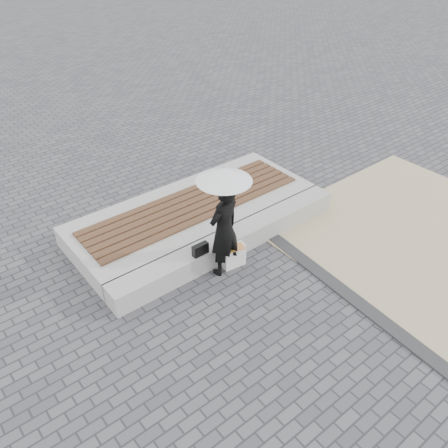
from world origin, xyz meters
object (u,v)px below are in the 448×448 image
(seating_ledge, at_px, (232,242))
(handbag, at_px, (200,249))
(parasol, at_px, (224,175))
(canvas_tote, at_px, (234,256))
(woman, at_px, (224,230))

(seating_ledge, distance_m, handbag, 0.88)
(parasol, height_order, handbag, parasol)
(canvas_tote, bearing_deg, parasol, -175.44)
(handbag, bearing_deg, woman, -30.79)
(canvas_tote, bearing_deg, woman, -175.44)
(seating_ledge, xyz_separation_m, handbag, (-0.81, -0.14, 0.30))
(woman, bearing_deg, handbag, -40.76)
(woman, height_order, handbag, woman)
(woman, xyz_separation_m, canvas_tote, (0.21, -0.01, -0.67))
(canvas_tote, bearing_deg, handbag, 165.89)
(seating_ledge, relative_size, canvas_tote, 11.42)
(parasol, bearing_deg, canvas_tote, -3.00)
(seating_ledge, bearing_deg, handbag, -170.22)
(parasol, distance_m, handbag, 1.49)
(woman, relative_size, handbag, 5.97)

